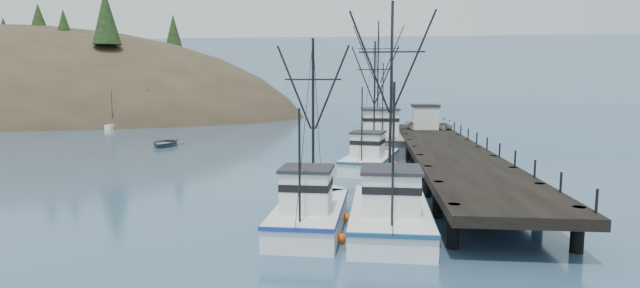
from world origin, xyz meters
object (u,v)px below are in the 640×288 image
object	(u,v)px
pier	(446,150)
trawler_mid	(311,211)
pier_shed	(425,116)
trawler_near	(390,211)
work_vessel	(378,138)
pickup_truck	(430,122)
motorboat	(165,146)
trawler_far	(371,159)

from	to	relation	value
pier	trawler_mid	size ratio (longest dim) A/B	4.49
pier_shed	trawler_near	bearing A→B (deg)	-98.99
trawler_mid	work_vessel	distance (m)	30.43
trawler_mid	pickup_truck	xyz separation A→B (m)	(9.67, 33.21, 1.93)
trawler_near	pickup_truck	world-z (taller)	trawler_near
pickup_truck	motorboat	distance (m)	30.45
pier	pickup_truck	size ratio (longest dim) A/B	8.20
trawler_far	pickup_truck	bearing A→B (deg)	66.94
trawler_mid	motorboat	distance (m)	36.72
trawler_mid	work_vessel	size ratio (longest dim) A/B	0.56
work_vessel	trawler_far	bearing A→B (deg)	-93.47
pier	trawler_mid	xyz separation A→B (m)	(-9.19, -17.40, -0.87)
trawler_mid	motorboat	xyz separation A→B (m)	(-20.53, 30.44, -0.82)
trawler_mid	work_vessel	world-z (taller)	work_vessel
pier	motorboat	world-z (taller)	pier
trawler_near	pier	bearing A→B (deg)	72.82
pier	work_vessel	size ratio (longest dim) A/B	2.52
trawler_near	trawler_mid	distance (m)	3.96
work_vessel	pier_shed	xyz separation A→B (m)	(5.34, 3.18, 2.19)
pier	pickup_truck	distance (m)	15.85
motorboat	pier_shed	bearing A→B (deg)	0.34
pier_shed	motorboat	distance (m)	30.02
trawler_mid	trawler_far	distance (m)	17.94
trawler_far	trawler_mid	bearing A→B (deg)	-99.80
work_vessel	motorboat	xyz separation A→B (m)	(-24.34, 0.25, -1.23)
trawler_far	pickup_truck	xyz separation A→B (m)	(6.61, 15.53, 1.92)
pickup_truck	motorboat	world-z (taller)	pickup_truck
trawler_far	motorboat	world-z (taller)	trawler_far
pickup_truck	trawler_mid	bearing A→B (deg)	172.03
trawler_far	work_vessel	bearing A→B (deg)	86.53
trawler_far	pier_shed	xyz separation A→B (m)	(6.10, 15.69, 2.60)
trawler_far	trawler_near	bearing A→B (deg)	-87.06
trawler_mid	motorboat	world-z (taller)	trawler_mid
pier	trawler_far	bearing A→B (deg)	177.43
trawler_far	pickup_truck	distance (m)	16.99
work_vessel	motorboat	distance (m)	24.37
trawler_mid	pier_shed	size ratio (longest dim) A/B	3.06
pier	trawler_near	world-z (taller)	trawler_near
trawler_mid	pier_shed	distance (m)	34.69
pier	trawler_far	world-z (taller)	trawler_far
pier	motorboat	bearing A→B (deg)	156.32
pier	motorboat	size ratio (longest dim) A/B	8.25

